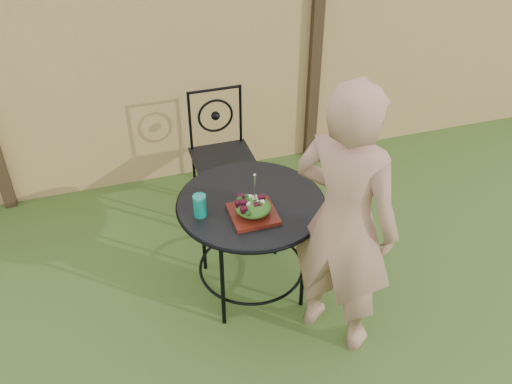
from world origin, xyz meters
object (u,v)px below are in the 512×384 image
patio_chair (222,150)px  salad_plate (253,214)px  patio_table (251,219)px  diner (344,223)px

patio_chair → salad_plate: 1.13m
patio_table → salad_plate: size_ratio=3.42×
diner → patio_table: bearing=-0.9°
diner → patio_chair: bearing=-25.4°
patio_table → salad_plate: bearing=-101.5°
patio_table → diner: diner is taller
patio_chair → diner: 1.55m
patio_table → patio_chair: size_ratio=0.97×
diner → salad_plate: 0.56m
diner → salad_plate: bearing=9.9°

